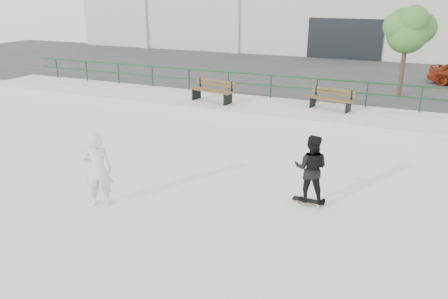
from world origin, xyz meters
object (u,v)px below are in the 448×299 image
at_px(bench_right, 331,99).
at_px(standing_skater, 311,168).
at_px(tree, 409,28).
at_px(seated_skater, 98,170).
at_px(skateboard, 309,201).
at_px(bench_left, 213,91).

xyz_separation_m(bench_right, standing_skater, (0.90, -7.47, 0.03)).
xyz_separation_m(tree, seated_skater, (-6.11, -13.24, -2.49)).
xyz_separation_m(tree, skateboard, (-1.49, -11.19, -3.33)).
relative_size(tree, seated_skater, 2.12).
bearing_deg(bench_right, bench_left, -160.15).
bearing_deg(skateboard, bench_left, 130.74).
bearing_deg(seated_skater, skateboard, 174.47).
xyz_separation_m(standing_skater, seated_skater, (-4.62, -2.05, -0.01)).
distance_m(bench_left, standing_skater, 8.89).
xyz_separation_m(bench_left, standing_skater, (5.72, -6.80, -0.02)).
height_order(tree, standing_skater, tree).
xyz_separation_m(skateboard, standing_skater, (0.00, 0.00, 0.86)).
relative_size(bench_right, skateboard, 2.35).
relative_size(bench_left, tree, 0.53).
bearing_deg(skateboard, tree, 83.07).
height_order(skateboard, seated_skater, seated_skater).
relative_size(tree, standing_skater, 2.32).
bearing_deg(tree, bench_right, -122.70).
relative_size(standing_skater, seated_skater, 0.91).
bearing_deg(standing_skater, skateboard, 180.00).
relative_size(tree, skateboard, 4.96).
distance_m(skateboard, standing_skater, 0.86).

